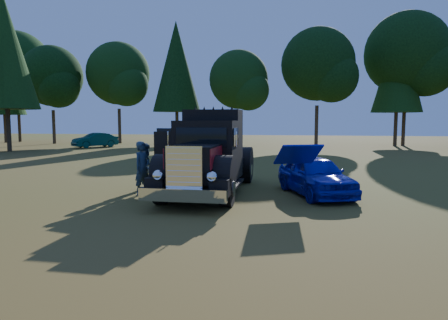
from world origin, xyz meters
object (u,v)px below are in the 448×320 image
(distant_teal_car, at_px, (95,140))
(spectator_far, at_px, (147,167))
(diamond_t_truck, at_px, (208,158))
(spectator_near, at_px, (142,168))
(hotrod_coupe, at_px, (315,175))

(distant_teal_car, bearing_deg, spectator_far, -20.87)
(diamond_t_truck, relative_size, distant_teal_car, 1.67)
(distant_teal_car, bearing_deg, diamond_t_truck, -16.86)
(spectator_near, relative_size, spectator_far, 1.07)
(spectator_far, bearing_deg, spectator_near, -145.56)
(diamond_t_truck, relative_size, spectator_far, 4.06)
(diamond_t_truck, xyz_separation_m, spectator_near, (-2.23, -0.65, -0.34))
(hotrod_coupe, relative_size, spectator_near, 2.37)
(spectator_far, xyz_separation_m, distant_teal_car, (-13.83, 22.00, -0.18))
(diamond_t_truck, xyz_separation_m, spectator_far, (-2.41, 0.21, -0.40))
(hotrod_coupe, bearing_deg, spectator_near, -170.79)
(spectator_near, distance_m, distant_teal_car, 26.82)
(hotrod_coupe, xyz_separation_m, spectator_far, (-6.15, -0.11, 0.18))
(spectator_near, xyz_separation_m, spectator_far, (-0.18, 0.86, -0.06))
(spectator_near, height_order, distant_teal_car, spectator_near)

